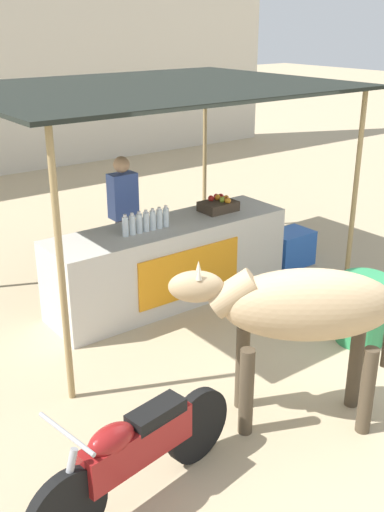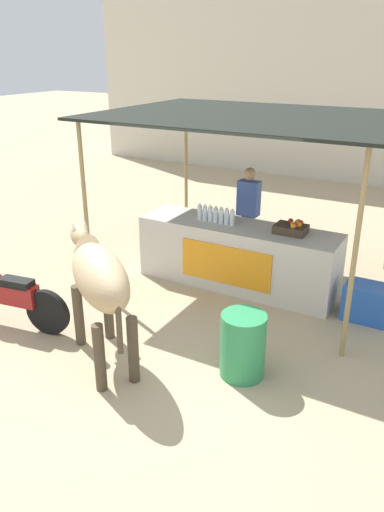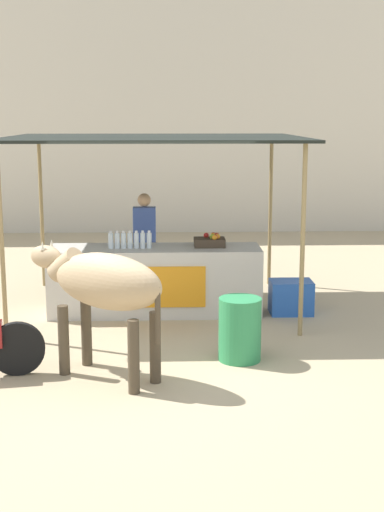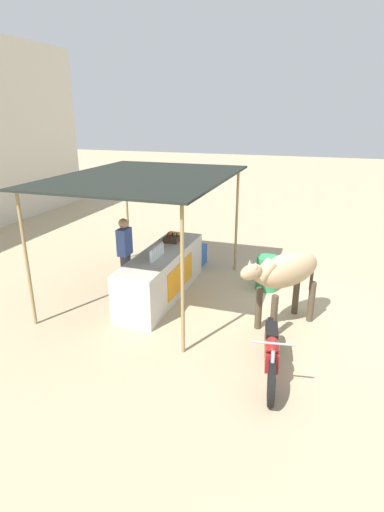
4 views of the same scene
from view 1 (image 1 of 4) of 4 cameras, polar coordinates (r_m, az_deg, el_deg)
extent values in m
plane|color=tan|center=(5.92, 10.52, -11.42)|extent=(60.00, 60.00, 0.00)
cube|color=beige|center=(7.16, -2.13, -0.58)|extent=(3.00, 0.80, 0.96)
cube|color=orange|center=(6.85, -0.16, -1.62)|extent=(1.40, 0.02, 0.58)
cube|color=black|center=(6.91, -3.85, 15.80)|extent=(4.20, 3.20, 0.04)
cylinder|color=#997F51|center=(5.09, -12.36, -1.40)|extent=(0.06, 0.06, 2.49)
cylinder|color=#997F51|center=(7.37, 15.25, 5.61)|extent=(0.06, 0.06, 2.49)
cylinder|color=#997F51|center=(9.35, 1.22, 9.70)|extent=(0.06, 0.06, 2.49)
cylinder|color=silver|center=(6.60, -6.36, 2.79)|extent=(0.07, 0.07, 0.22)
cylinder|color=white|center=(6.56, -6.41, 3.83)|extent=(0.04, 0.04, 0.03)
cylinder|color=silver|center=(6.64, -5.70, 2.95)|extent=(0.07, 0.07, 0.22)
cylinder|color=white|center=(6.60, -5.74, 3.98)|extent=(0.04, 0.04, 0.03)
cylinder|color=silver|center=(6.69, -5.04, 3.10)|extent=(0.07, 0.07, 0.22)
cylinder|color=white|center=(6.65, -5.08, 4.12)|extent=(0.04, 0.04, 0.03)
cylinder|color=silver|center=(6.73, -4.39, 3.25)|extent=(0.07, 0.07, 0.22)
cylinder|color=white|center=(6.69, -4.42, 4.27)|extent=(0.04, 0.04, 0.03)
cylinder|color=silver|center=(6.78, -3.75, 3.40)|extent=(0.07, 0.07, 0.22)
cylinder|color=white|center=(6.74, -3.78, 4.41)|extent=(0.04, 0.04, 0.03)
cylinder|color=silver|center=(6.83, -3.12, 3.55)|extent=(0.07, 0.07, 0.22)
cylinder|color=white|center=(6.79, -3.14, 4.55)|extent=(0.04, 0.04, 0.03)
cylinder|color=silver|center=(6.87, -2.50, 3.69)|extent=(0.07, 0.07, 0.22)
cylinder|color=white|center=(6.84, -2.52, 4.69)|extent=(0.04, 0.04, 0.03)
cube|color=#3F3326|center=(7.46, 2.52, 4.75)|extent=(0.44, 0.32, 0.12)
sphere|color=#B21E19|center=(7.56, 2.76, 5.68)|extent=(0.08, 0.08, 0.08)
sphere|color=#B21E19|center=(7.48, 1.82, 5.50)|extent=(0.08, 0.08, 0.08)
sphere|color=#B21E19|center=(7.56, 2.34, 5.67)|extent=(0.08, 0.08, 0.08)
sphere|color=orange|center=(7.50, 3.27, 5.52)|extent=(0.08, 0.08, 0.08)
sphere|color=#8CB22D|center=(7.43, 2.91, 5.38)|extent=(0.08, 0.08, 0.08)
sphere|color=#B21E19|center=(7.42, 3.35, 5.35)|extent=(0.08, 0.08, 0.08)
sphere|color=orange|center=(7.53, 2.47, 5.61)|extent=(0.08, 0.08, 0.08)
sphere|color=orange|center=(7.40, 3.43, 5.29)|extent=(0.08, 0.08, 0.08)
cylinder|color=#383842|center=(7.68, -6.37, 0.56)|extent=(0.22, 0.22, 0.88)
cube|color=#3F59A5|center=(7.45, -6.60, 5.73)|extent=(0.34, 0.20, 0.56)
sphere|color=tan|center=(7.35, -6.73, 8.65)|extent=(0.20, 0.20, 0.20)
cube|color=blue|center=(8.37, 9.28, 0.76)|extent=(0.60, 0.44, 0.48)
cylinder|color=#2D8C51|center=(6.51, 15.90, -4.91)|extent=(0.50, 0.50, 0.74)
ellipsoid|color=tan|center=(4.86, 11.04, -4.58)|extent=(1.44, 1.25, 0.60)
cylinder|color=#493D2C|center=(4.97, 5.20, -12.76)|extent=(0.12, 0.12, 0.78)
cylinder|color=#493D2C|center=(5.28, 4.81, -10.52)|extent=(0.12, 0.12, 0.78)
cylinder|color=#493D2C|center=(5.17, 16.33, -12.23)|extent=(0.12, 0.12, 0.78)
cylinder|color=#493D2C|center=(5.46, 15.27, -10.12)|extent=(0.12, 0.12, 0.78)
cylinder|color=tan|center=(4.72, 4.04, -3.56)|extent=(0.50, 0.46, 0.41)
ellipsoid|color=tan|center=(4.68, 0.40, -2.93)|extent=(0.48, 0.44, 0.26)
cone|color=beige|center=(4.56, 0.67, -1.70)|extent=(0.05, 0.05, 0.10)
cone|color=beige|center=(4.69, 0.63, -1.02)|extent=(0.05, 0.05, 0.10)
cylinder|color=black|center=(4.18, -11.85, -22.78)|extent=(0.61, 0.17, 0.60)
cylinder|color=black|center=(4.76, 0.51, -15.84)|extent=(0.61, 0.17, 0.60)
cube|color=maroon|center=(4.32, -5.22, -17.39)|extent=(0.92, 0.32, 0.28)
ellipsoid|color=maroon|center=(4.12, -7.71, -16.98)|extent=(0.39, 0.25, 0.20)
cube|color=black|center=(4.32, -3.44, -14.69)|extent=(0.46, 0.25, 0.10)
cylinder|color=#99999E|center=(3.82, -11.90, -16.22)|extent=(0.12, 0.55, 0.03)
cylinder|color=#99999E|center=(4.05, -11.83, -20.63)|extent=(0.21, 0.08, 0.49)
camera|label=2|loc=(6.63, 63.10, 11.53)|focal=35.00mm
camera|label=3|loc=(6.01, 99.56, -7.88)|focal=50.00mm
camera|label=4|loc=(4.15, -93.71, 5.32)|focal=28.00mm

